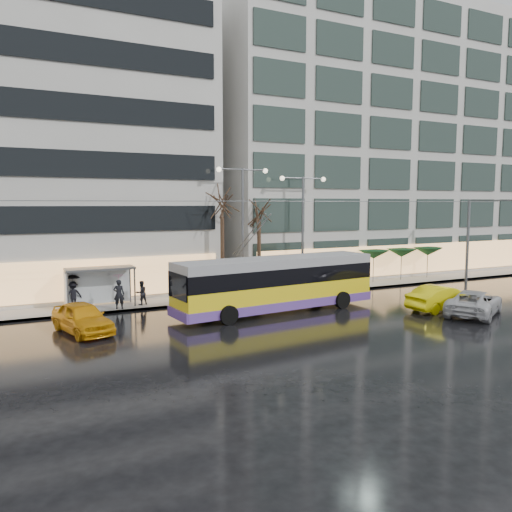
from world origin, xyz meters
TOP-DOWN VIEW (x-y plane):
  - ground at (0.00, 0.00)m, footprint 140.00×140.00m
  - sidewalk at (2.00, 14.00)m, footprint 80.00×10.00m
  - kerb at (2.00, 9.05)m, footprint 80.00×0.10m
  - building_right at (19.00, 19.00)m, footprint 32.00×14.00m
  - trolleybus at (1.64, 4.98)m, footprint 13.33×5.50m
  - catenary at (1.00, 7.94)m, footprint 42.24×5.12m
  - bus_shelter at (-8.38, 10.69)m, footprint 4.20×1.60m
  - street_lamp_near at (2.00, 10.80)m, footprint 3.96×0.36m
  - street_lamp_far at (7.00, 10.80)m, footprint 3.96×0.36m
  - tree_a at (0.50, 11.00)m, footprint 3.20×3.20m
  - tree_b at (3.50, 11.20)m, footprint 3.20×3.20m
  - parasol_a at (14.00, 11.00)m, footprint 2.50×2.50m
  - parasol_b at (17.00, 11.00)m, footprint 2.50×2.50m
  - parasol_c at (20.00, 11.00)m, footprint 2.50×2.50m
  - taxi_a at (-9.77, 4.92)m, footprint 3.06×5.01m
  - taxi_b at (11.09, 0.80)m, footprint 4.89×1.97m
  - sedan_silver at (11.87, -0.97)m, footprint 5.95×4.86m
  - pedestrian_a at (-7.07, 9.40)m, footprint 1.21×1.22m
  - pedestrian_b at (-5.53, 10.08)m, footprint 0.90×0.79m
  - pedestrian_c at (-9.59, 11.01)m, footprint 1.18×0.98m

SIDE VIEW (x-z plane):
  - ground at x=0.00m, z-range 0.00..0.00m
  - sidewalk at x=2.00m, z-range 0.00..0.15m
  - kerb at x=2.00m, z-range 0.00..0.15m
  - sedan_silver at x=11.87m, z-range 0.00..1.51m
  - taxi_b at x=11.09m, z-range 0.00..1.58m
  - taxi_a at x=-9.77m, z-range 0.00..1.59m
  - pedestrian_b at x=-5.53m, z-range 0.15..1.70m
  - pedestrian_c at x=-9.59m, z-range 0.21..2.32m
  - pedestrian_a at x=-7.07m, z-range 0.48..2.67m
  - trolleybus at x=1.64m, z-range -1.40..4.69m
  - bus_shelter at x=-8.38m, z-range 0.71..3.22m
  - parasol_a at x=14.00m, z-range 1.12..3.77m
  - parasol_b at x=17.00m, z-range 1.12..3.77m
  - parasol_c at x=20.00m, z-range 1.12..3.77m
  - catenary at x=1.00m, z-range 0.75..7.75m
  - street_lamp_far at x=7.00m, z-range 1.45..9.98m
  - street_lamp_near at x=2.00m, z-range 1.48..10.51m
  - tree_b at x=3.50m, z-range 2.55..10.25m
  - tree_a at x=0.50m, z-range 2.89..11.29m
  - building_right at x=19.00m, z-range 0.15..25.15m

